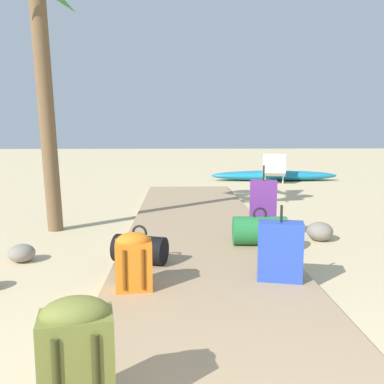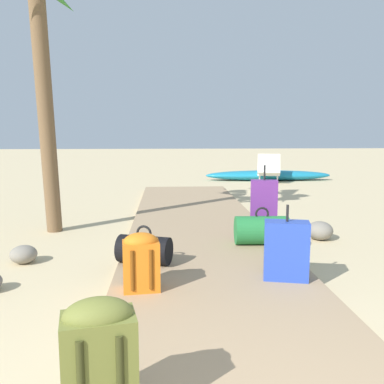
{
  "view_description": "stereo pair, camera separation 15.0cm",
  "coord_description": "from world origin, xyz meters",
  "px_view_note": "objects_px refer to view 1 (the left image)",
  "views": [
    {
      "loc": [
        -0.29,
        -0.83,
        1.41
      ],
      "look_at": [
        -0.08,
        5.08,
        0.55
      ],
      "focal_mm": 39.16,
      "sensor_mm": 36.0,
      "label": 1
    },
    {
      "loc": [
        -0.44,
        -0.83,
        1.41
      ],
      "look_at": [
        -0.08,
        5.08,
        0.55
      ],
      "focal_mm": 39.16,
      "sensor_mm": 36.0,
      "label": 2
    }
  ],
  "objects_px": {
    "suitcase_purple": "(263,207)",
    "backpack_olive": "(77,356)",
    "duffel_bag_green": "(260,230)",
    "backpack_orange": "(134,260)",
    "duffel_bag_black": "(140,249)",
    "suitcase_blue": "(280,251)",
    "lounge_chair": "(274,170)",
    "kayak": "(274,176)"
  },
  "relations": [
    {
      "from": "suitcase_purple",
      "to": "backpack_olive",
      "type": "distance_m",
      "value": 3.84
    },
    {
      "from": "duffel_bag_green",
      "to": "backpack_orange",
      "type": "xyz_separation_m",
      "value": [
        -1.34,
        -1.37,
        0.09
      ]
    },
    {
      "from": "duffel_bag_green",
      "to": "suitcase_purple",
      "type": "height_order",
      "value": "suitcase_purple"
    },
    {
      "from": "backpack_orange",
      "to": "duffel_bag_black",
      "type": "xyz_separation_m",
      "value": [
        -0.01,
        0.72,
        -0.11
      ]
    },
    {
      "from": "duffel_bag_green",
      "to": "backpack_olive",
      "type": "distance_m",
      "value": 3.31
    },
    {
      "from": "duffel_bag_green",
      "to": "backpack_olive",
      "type": "relative_size",
      "value": 1.08
    },
    {
      "from": "duffel_bag_green",
      "to": "backpack_olive",
      "type": "bearing_deg",
      "value": -115.69
    },
    {
      "from": "backpack_orange",
      "to": "backpack_olive",
      "type": "relative_size",
      "value": 0.83
    },
    {
      "from": "suitcase_blue",
      "to": "suitcase_purple",
      "type": "relative_size",
      "value": 0.76
    },
    {
      "from": "suitcase_blue",
      "to": "backpack_orange",
      "type": "xyz_separation_m",
      "value": [
        -1.29,
        -0.18,
        -0.01
      ]
    },
    {
      "from": "backpack_orange",
      "to": "suitcase_purple",
      "type": "bearing_deg",
      "value": 51.81
    },
    {
      "from": "suitcase_blue",
      "to": "suitcase_purple",
      "type": "height_order",
      "value": "suitcase_purple"
    },
    {
      "from": "suitcase_purple",
      "to": "lounge_chair",
      "type": "height_order",
      "value": "suitcase_purple"
    },
    {
      "from": "backpack_orange",
      "to": "lounge_chair",
      "type": "relative_size",
      "value": 0.3
    },
    {
      "from": "backpack_olive",
      "to": "duffel_bag_black",
      "type": "bearing_deg",
      "value": 88.0
    },
    {
      "from": "suitcase_purple",
      "to": "lounge_chair",
      "type": "relative_size",
      "value": 0.55
    },
    {
      "from": "suitcase_blue",
      "to": "backpack_olive",
      "type": "xyz_separation_m",
      "value": [
        -1.38,
        -1.8,
        0.04
      ]
    },
    {
      "from": "duffel_bag_green",
      "to": "lounge_chair",
      "type": "xyz_separation_m",
      "value": [
        1.76,
        6.82,
        0.08
      ]
    },
    {
      "from": "backpack_orange",
      "to": "kayak",
      "type": "distance_m",
      "value": 9.08
    },
    {
      "from": "duffel_bag_black",
      "to": "lounge_chair",
      "type": "relative_size",
      "value": 0.36
    },
    {
      "from": "duffel_bag_green",
      "to": "backpack_orange",
      "type": "bearing_deg",
      "value": -134.42
    },
    {
      "from": "suitcase_purple",
      "to": "lounge_chair",
      "type": "distance_m",
      "value": 6.51
    },
    {
      "from": "suitcase_blue",
      "to": "suitcase_purple",
      "type": "xyz_separation_m",
      "value": [
        0.19,
        1.7,
        0.09
      ]
    },
    {
      "from": "suitcase_blue",
      "to": "backpack_orange",
      "type": "relative_size",
      "value": 1.39
    },
    {
      "from": "suitcase_purple",
      "to": "duffel_bag_black",
      "type": "bearing_deg",
      "value": -141.96
    },
    {
      "from": "duffel_bag_black",
      "to": "kayak",
      "type": "bearing_deg",
      "value": 67.79
    },
    {
      "from": "duffel_bag_green",
      "to": "duffel_bag_black",
      "type": "relative_size",
      "value": 1.08
    },
    {
      "from": "duffel_bag_black",
      "to": "backpack_olive",
      "type": "bearing_deg",
      "value": -92.0
    },
    {
      "from": "suitcase_blue",
      "to": "kayak",
      "type": "relative_size",
      "value": 0.19
    },
    {
      "from": "duffel_bag_green",
      "to": "suitcase_purple",
      "type": "bearing_deg",
      "value": 74.7
    },
    {
      "from": "backpack_orange",
      "to": "kayak",
      "type": "relative_size",
      "value": 0.14
    },
    {
      "from": "duffel_bag_green",
      "to": "backpack_orange",
      "type": "height_order",
      "value": "backpack_orange"
    },
    {
      "from": "duffel_bag_green",
      "to": "lounge_chair",
      "type": "distance_m",
      "value": 7.04
    },
    {
      "from": "backpack_orange",
      "to": "backpack_olive",
      "type": "xyz_separation_m",
      "value": [
        -0.09,
        -1.61,
        0.05
      ]
    },
    {
      "from": "suitcase_blue",
      "to": "lounge_chair",
      "type": "xyz_separation_m",
      "value": [
        1.81,
        8.01,
        -0.02
      ]
    },
    {
      "from": "suitcase_blue",
      "to": "backpack_olive",
      "type": "distance_m",
      "value": 2.27
    },
    {
      "from": "duffel_bag_green",
      "to": "kayak",
      "type": "relative_size",
      "value": 0.18
    },
    {
      "from": "duffel_bag_green",
      "to": "lounge_chair",
      "type": "relative_size",
      "value": 0.39
    },
    {
      "from": "duffel_bag_green",
      "to": "backpack_orange",
      "type": "relative_size",
      "value": 1.3
    },
    {
      "from": "duffel_bag_black",
      "to": "lounge_chair",
      "type": "bearing_deg",
      "value": 67.41
    },
    {
      "from": "kayak",
      "to": "lounge_chair",
      "type": "bearing_deg",
      "value": -102.73
    },
    {
      "from": "suitcase_purple",
      "to": "lounge_chair",
      "type": "xyz_separation_m",
      "value": [
        1.61,
        6.3,
        -0.11
      ]
    }
  ]
}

